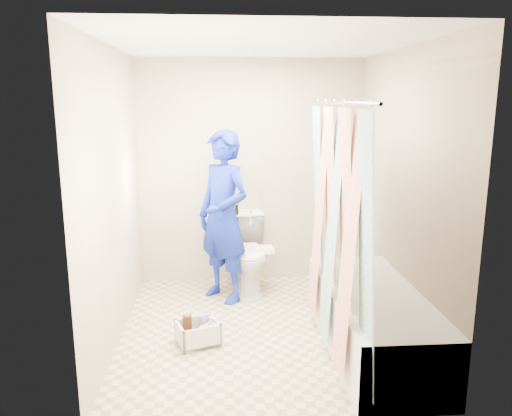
{
  "coord_description": "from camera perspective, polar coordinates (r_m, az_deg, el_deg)",
  "views": [
    {
      "loc": [
        -0.35,
        -4.03,
        1.97
      ],
      "look_at": [
        -0.02,
        0.35,
        1.02
      ],
      "focal_mm": 35.0,
      "sensor_mm": 36.0,
      "label": 1
    }
  ],
  "objects": [
    {
      "name": "curtain_rod",
      "position": [
        3.71,
        9.45,
        11.77
      ],
      "size": [
        0.02,
        1.9,
        0.02
      ],
      "primitive_type": "cylinder",
      "rotation": [
        1.57,
        0.0,
        0.0
      ],
      "color": "silver",
      "rests_on": "wall_back"
    },
    {
      "name": "shower_curtain",
      "position": [
        3.83,
        8.96,
        -2.29
      ],
      "size": [
        0.06,
        1.75,
        1.8
      ],
      "primitive_type": "cube",
      "color": "white",
      "rests_on": "curtain_rod"
    },
    {
      "name": "tank_internals",
      "position": [
        5.34,
        -1.79,
        -0.54
      ],
      "size": [
        0.2,
        0.06,
        0.26
      ],
      "color": "black",
      "rests_on": "toilet"
    },
    {
      "name": "ceiling",
      "position": [
        4.07,
        0.68,
        18.31
      ],
      "size": [
        2.4,
        2.6,
        0.02
      ],
      "primitive_type": "cube",
      "color": "white",
      "rests_on": "wall_back"
    },
    {
      "name": "wall_front",
      "position": [
        2.86,
        2.86,
        -3.43
      ],
      "size": [
        2.4,
        0.02,
        2.4
      ],
      "primitive_type": "cube",
      "color": "#BBAC8F",
      "rests_on": "ground"
    },
    {
      "name": "floor",
      "position": [
        4.5,
        0.6,
        -13.72
      ],
      "size": [
        2.6,
        2.6,
        0.0
      ],
      "primitive_type": "plane",
      "color": "#C2B188",
      "rests_on": "ground"
    },
    {
      "name": "wall_left",
      "position": [
        4.19,
        -15.94,
        1.18
      ],
      "size": [
        0.02,
        2.6,
        2.4
      ],
      "primitive_type": "cube",
      "color": "#BBAC8F",
      "rests_on": "ground"
    },
    {
      "name": "wall_back",
      "position": [
        5.4,
        -0.54,
        4.05
      ],
      "size": [
        2.4,
        0.02,
        2.4
      ],
      "primitive_type": "cube",
      "color": "#BBAC8F",
      "rests_on": "ground"
    },
    {
      "name": "plumber",
      "position": [
        4.9,
        -3.75,
        -1.01
      ],
      "size": [
        0.72,
        0.73,
        1.69
      ],
      "primitive_type": "imported",
      "rotation": [
        0.0,
        0.0,
        -0.81
      ],
      "color": "navy",
      "rests_on": "ground"
    },
    {
      "name": "wall_right",
      "position": [
        4.38,
        16.47,
        1.62
      ],
      "size": [
        0.02,
        2.6,
        2.4
      ],
      "primitive_type": "cube",
      "color": "#BBAC8F",
      "rests_on": "ground"
    },
    {
      "name": "toilet",
      "position": [
        5.25,
        -0.97,
        -5.16
      ],
      "size": [
        0.51,
        0.82,
        0.8
      ],
      "primitive_type": "imported",
      "rotation": [
        0.0,
        0.0,
        0.09
      ],
      "color": "white",
      "rests_on": "ground"
    },
    {
      "name": "tank_lid",
      "position": [
        5.11,
        -0.76,
        -4.85
      ],
      "size": [
        0.51,
        0.25,
        0.04
      ],
      "primitive_type": "cube",
      "rotation": [
        0.0,
        0.0,
        0.09
      ],
      "color": "white",
      "rests_on": "toilet"
    },
    {
      "name": "bathtub",
      "position": [
        4.16,
        13.14,
        -12.24
      ],
      "size": [
        0.7,
        1.75,
        0.5
      ],
      "color": "white",
      "rests_on": "ground"
    },
    {
      "name": "cleaning_caddy",
      "position": [
        4.25,
        -6.51,
        -14.08
      ],
      "size": [
        0.4,
        0.36,
        0.25
      ],
      "rotation": [
        0.0,
        0.0,
        0.35
      ],
      "color": "silver",
      "rests_on": "ground"
    }
  ]
}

